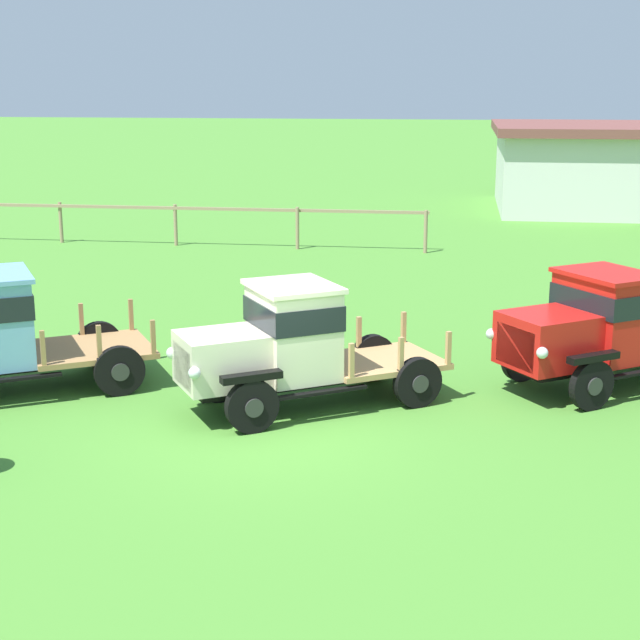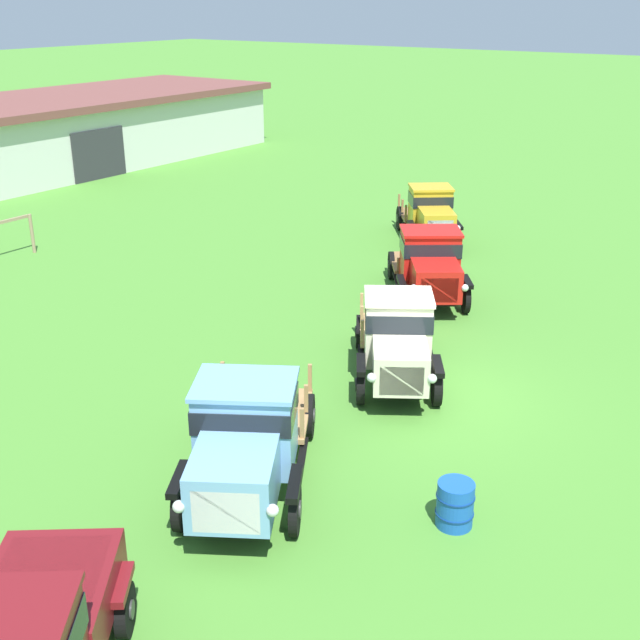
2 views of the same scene
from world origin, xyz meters
TOP-DOWN VIEW (x-y plane):
  - ground_plane at (0.00, 0.00)m, footprint 240.00×240.00m
  - paddock_fence at (-6.50, 16.92)m, footprint 16.94×0.46m
  - vintage_truck_midrow_center at (0.06, 0.97)m, footprint 4.78×3.81m
  - vintage_truck_far_side at (5.41, 2.91)m, footprint 4.83×4.12m

SIDE VIEW (x-z plane):
  - ground_plane at x=0.00m, z-range 0.00..0.00m
  - paddock_fence at x=-6.50m, z-range 0.33..1.72m
  - vintage_truck_midrow_center at x=0.06m, z-range 0.06..2.23m
  - vintage_truck_far_side at x=5.41m, z-range 0.08..2.22m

